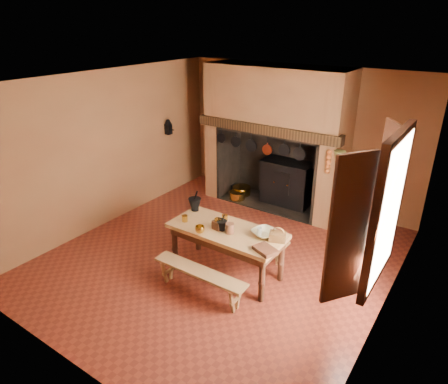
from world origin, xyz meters
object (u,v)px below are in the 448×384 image
at_px(iron_range, 287,182).
at_px(mixing_bowl, 264,233).
at_px(wicker_basket, 278,236).
at_px(bench_front, 200,277).
at_px(coffee_grinder, 218,224).
at_px(work_table, 227,236).

relative_size(iron_range, mixing_bowl, 4.75).
bearing_deg(mixing_bowl, wicker_basket, -4.83).
xyz_separation_m(bench_front, coffee_grinder, (-0.11, 0.60, 0.52)).
distance_m(work_table, mixing_bowl, 0.59).
distance_m(work_table, coffee_grinder, 0.23).
bearing_deg(bench_front, coffee_grinder, 100.31).
bearing_deg(mixing_bowl, coffee_grinder, -162.49).
xyz_separation_m(iron_range, wicker_basket, (1.11, -2.62, 0.34)).
bearing_deg(bench_front, wicker_basket, 45.89).
xyz_separation_m(coffee_grinder, wicker_basket, (0.88, 0.19, -0.01)).
relative_size(work_table, wicker_basket, 6.51).
height_order(bench_front, wicker_basket, wicker_basket).
height_order(iron_range, coffee_grinder, iron_range).
distance_m(iron_range, wicker_basket, 2.87).
distance_m(work_table, bench_front, 0.74).
xyz_separation_m(work_table, bench_front, (0.00, -0.67, -0.33)).
relative_size(coffee_grinder, wicker_basket, 0.78).
bearing_deg(coffee_grinder, work_table, 38.62).
relative_size(work_table, mixing_bowl, 5.16).
relative_size(bench_front, mixing_bowl, 4.31).
distance_m(iron_range, bench_front, 3.43).
xyz_separation_m(bench_front, wicker_basket, (0.77, 0.79, 0.52)).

